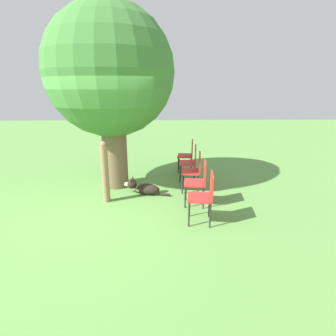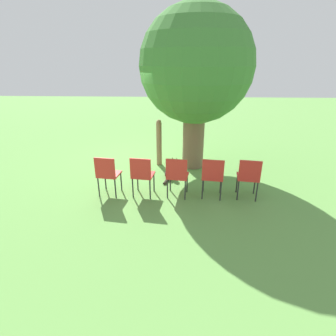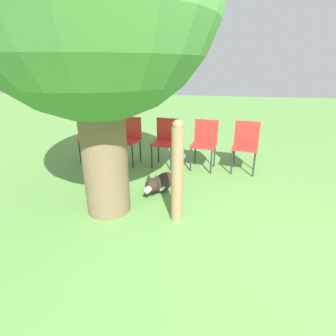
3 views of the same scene
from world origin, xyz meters
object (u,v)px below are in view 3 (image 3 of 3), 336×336
(red_chair_2, at_px, (166,139))
(red_chair_4, at_px, (94,135))
(red_chair_3, at_px, (129,137))
(red_chair_1, at_px, (205,141))
(dog, at_px, (161,183))
(fence_post, at_px, (177,172))
(red_chair_0, at_px, (246,143))

(red_chair_2, bearing_deg, red_chair_4, -82.54)
(red_chair_3, relative_size, red_chair_4, 1.00)
(red_chair_1, xyz_separation_m, red_chair_3, (0.01, 1.49, 0.00))
(red_chair_2, bearing_deg, dog, 15.37)
(red_chair_3, bearing_deg, red_chair_4, -82.54)
(red_chair_1, bearing_deg, red_chair_4, -82.54)
(dog, distance_m, red_chair_1, 1.36)
(fence_post, relative_size, red_chair_1, 1.42)
(red_chair_2, relative_size, red_chair_3, 1.00)
(red_chair_4, bearing_deg, red_chair_1, 97.46)
(dog, height_order, red_chair_0, red_chair_0)
(red_chair_1, distance_m, red_chair_2, 0.74)
(red_chair_0, height_order, red_chair_4, same)
(dog, xyz_separation_m, red_chair_3, (1.16, 0.90, 0.40))
(fence_post, bearing_deg, red_chair_0, -26.70)
(red_chair_0, bearing_deg, red_chair_2, -82.54)
(fence_post, distance_m, red_chair_2, 1.98)
(red_chair_0, xyz_separation_m, red_chair_1, (0.00, 0.74, 0.00))
(red_chair_1, relative_size, red_chair_3, 1.00)
(dog, distance_m, red_chair_2, 1.23)
(red_chair_1, xyz_separation_m, red_chair_4, (0.01, 2.23, 0.00))
(red_chair_0, bearing_deg, red_chair_1, -82.54)
(fence_post, height_order, red_chair_4, fence_post)
(dog, distance_m, fence_post, 0.98)
(fence_post, bearing_deg, red_chair_3, 33.61)
(fence_post, height_order, red_chair_1, fence_post)
(red_chair_0, height_order, red_chair_3, same)
(red_chair_3, bearing_deg, fence_post, 41.39)
(fence_post, distance_m, red_chair_3, 2.30)
(dog, relative_size, red_chair_4, 1.14)
(dog, height_order, red_chair_3, red_chair_3)
(red_chair_0, height_order, red_chair_1, same)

